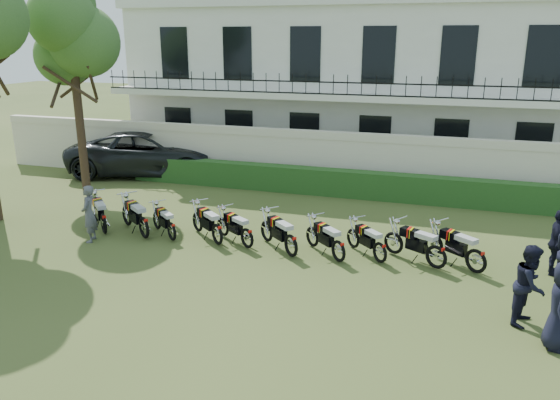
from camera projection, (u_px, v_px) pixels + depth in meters
The scene contains 19 objects.
ground at pixel (259, 267), 14.31m from camera, with size 100.00×100.00×0.00m, color #38491D.
perimeter_wall at pixel (328, 160), 21.28m from camera, with size 30.00×0.35×2.30m.
hedge at pixel (349, 184), 20.45m from camera, with size 18.00×0.60×1.00m, color #1D4A1A.
building at pixel (357, 82), 25.99m from camera, with size 20.40×9.60×7.40m.
tree_west_near at pixel (71, 34), 19.78m from camera, with size 3.40×3.20×7.90m.
motorcycle_0 at pixel (103, 219), 16.52m from camera, with size 1.47×1.47×1.08m.
motorcycle_1 at pixel (144, 222), 16.13m from camera, with size 1.71×1.32×1.13m.
motorcycle_2 at pixel (172, 227), 15.98m from camera, with size 1.41×1.18×0.96m.
motorcycle_3 at pixel (217, 229), 15.64m from camera, with size 1.57×1.30×1.06m.
motorcycle_4 at pixel (247, 233), 15.40m from camera, with size 1.57×1.09×1.00m.
motorcycle_5 at pixel (291, 240), 14.78m from camera, with size 1.54×1.38×1.07m.
motorcycle_6 at pixel (339, 246), 14.45m from camera, with size 1.43×1.33×1.02m.
motorcycle_7 at pixel (380, 248), 14.40m from camera, with size 1.33×1.30×0.97m.
motorcycle_8 at pixel (437, 251), 14.01m from camera, with size 1.75×1.09×1.08m.
motorcycle_9 at pixel (477, 255), 13.75m from camera, with size 1.63×1.31×1.09m.
suv at pixel (150, 153), 23.71m from camera, with size 3.14×6.81×1.89m, color black.
inspector at pixel (89, 214), 15.86m from camera, with size 0.62×0.41×1.69m, color slate.
officer_1 at pixel (530, 285), 11.27m from camera, with size 0.84×0.66×1.73m, color black.
officer_5 at pixel (557, 243), 13.61m from camera, with size 1.00×0.42×1.71m, color black.
Camera 1 is at (4.53, -12.42, 5.79)m, focal length 35.00 mm.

